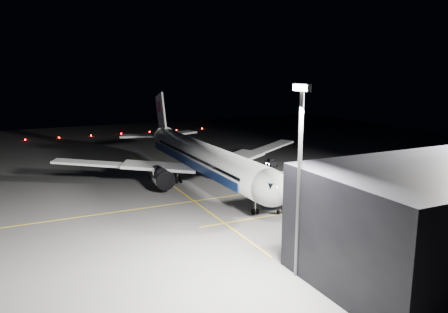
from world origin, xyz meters
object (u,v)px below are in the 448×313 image
Objects in this scene: floodlight_mast_south at (300,165)px; baggage_tug at (271,163)px; service_truck at (299,241)px; safety_cone_a at (251,174)px; airliner at (201,157)px; safety_cone_c at (264,174)px; jet_bridge at (354,176)px; safety_cone_b at (268,183)px.

floodlight_mast_south reaches higher than baggage_tug.
service_truck is 47.22m from baggage_tug.
baggage_tug is at bearing 122.60° from safety_cone_a.
baggage_tug is (-41.89, 21.80, -0.53)m from service_truck.
airliner is 89.57× the size of safety_cone_c.
jet_bridge is 17.96m from safety_cone_b.
safety_cone_b is at bearing -3.16° from safety_cone_a.
jet_bridge is 50.11× the size of safety_cone_c.
service_truck is 1.99× the size of baggage_tug.
service_truck is at bearing 142.32° from floodlight_mast_south.
baggage_tug is (-46.96, 25.72, -11.50)m from floodlight_mast_south.
jet_bridge is 55.04× the size of safety_cone_a.
jet_bridge is 31.05m from floodlight_mast_south.
safety_cone_a is 2.79m from safety_cone_c.
baggage_tug is at bearing 146.56° from safety_cone_b.
airliner is 36.26m from service_truck.
baggage_tug is (-28.96, 1.65, -3.71)m from jet_bridge.
safety_cone_c reaches higher than safety_cone_a.
airliner is at bearing -92.83° from safety_cone_c.
service_truck is 39.16m from safety_cone_a.
safety_cone_c is (6.58, -5.70, -0.53)m from baggage_tug.
baggage_tug is 9.67m from safety_cone_a.
jet_bridge is 63.82× the size of safety_cone_b.
jet_bridge is 29.24m from baggage_tug.
floodlight_mast_south is at bearing -8.33° from airliner.
safety_cone_c is (0.69, 14.00, -4.82)m from airliner.
jet_bridge is at bearing 133.99° from service_truck.
baggage_tug reaches higher than safety_cone_c.
jet_bridge is 25.00m from safety_cone_a.
jet_bridge is at bearing 23.37° from safety_cone_b.
safety_cone_a is (-41.76, 17.59, -12.06)m from floodlight_mast_south.
floodlight_mast_south is 7.60× the size of baggage_tug.
airliner is 11.36× the size of service_truck.
safety_cone_c is at bearing 166.81° from service_truck.
baggage_tug is at bearing 139.07° from safety_cone_c.
airliner is 22.58× the size of baggage_tug.
floodlight_mast_south is at bearing -32.64° from baggage_tug.
baggage_tug is 4.36× the size of safety_cone_a.
airliner is 114.06× the size of safety_cone_b.
service_truck reaches higher than safety_cone_c.
service_truck is 31.83m from safety_cone_b.
safety_cone_c is at bearing 153.64° from floodlight_mast_south.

